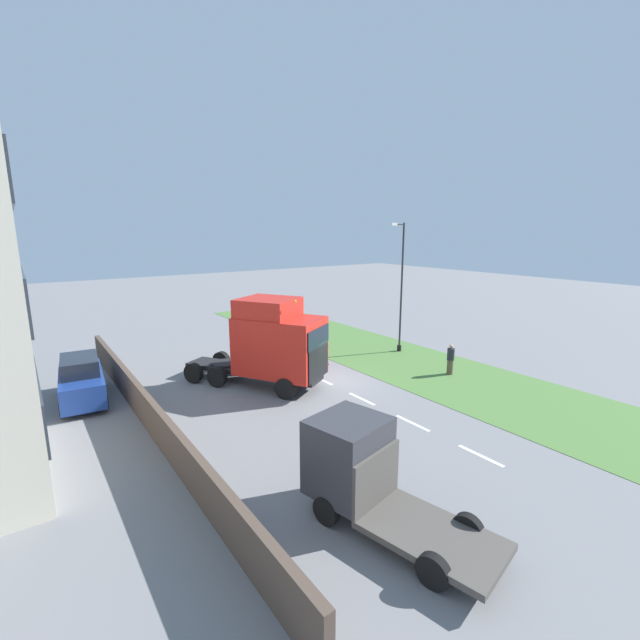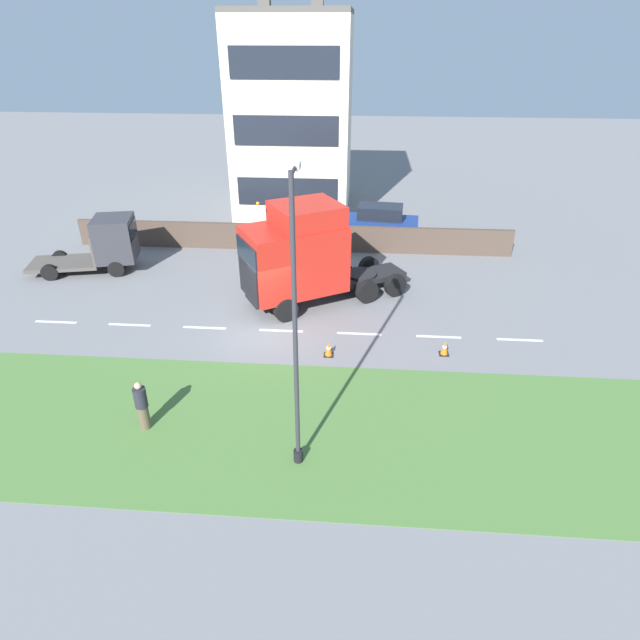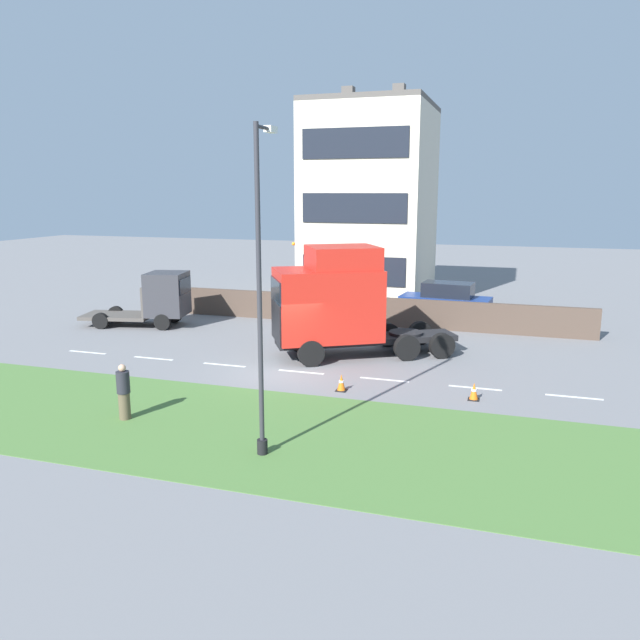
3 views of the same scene
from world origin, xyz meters
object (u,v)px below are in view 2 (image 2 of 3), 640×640
at_px(traffic_cone_lead, 445,348).
at_px(parked_car, 378,224).
at_px(flatbed_truck, 107,243).
at_px(lorry_cab, 300,256).
at_px(pedestrian, 142,406).
at_px(traffic_cone_trailing, 329,349).
at_px(lamp_post, 296,342).

bearing_deg(traffic_cone_lead, parked_car, 10.95).
xyz_separation_m(flatbed_truck, parked_car, (5.17, -13.65, -0.40)).
relative_size(lorry_cab, pedestrian, 4.41).
height_order(flatbed_truck, parked_car, flatbed_truck).
bearing_deg(traffic_cone_trailing, parked_car, -9.34).
height_order(traffic_cone_lead, traffic_cone_trailing, same).
bearing_deg(parked_car, flatbed_truck, 116.03).
distance_m(parked_car, traffic_cone_lead, 12.29).
height_order(parked_car, pedestrian, parked_car).
bearing_deg(traffic_cone_trailing, pedestrian, 130.26).
relative_size(lorry_cab, traffic_cone_lead, 12.94).
height_order(pedestrian, traffic_cone_trailing, pedestrian).
xyz_separation_m(parked_car, traffic_cone_trailing, (-12.45, 2.05, -0.74)).
bearing_deg(pedestrian, lamp_post, -101.57).
distance_m(lorry_cab, lamp_post, 10.01).
bearing_deg(parked_car, traffic_cone_lead, -163.77).
distance_m(traffic_cone_lead, traffic_cone_trailing, 4.40).
distance_m(lamp_post, traffic_cone_trailing, 6.71).
xyz_separation_m(traffic_cone_lead, traffic_cone_trailing, (-0.41, 4.38, 0.00)).
relative_size(flatbed_truck, lamp_post, 0.67).
xyz_separation_m(parked_car, pedestrian, (-17.04, 7.46, -0.19)).
height_order(parked_car, traffic_cone_lead, parked_car).
height_order(parked_car, traffic_cone_trailing, parked_car).
height_order(flatbed_truck, lamp_post, lamp_post).
relative_size(pedestrian, traffic_cone_lead, 2.94).
xyz_separation_m(lorry_cab, flatbed_truck, (3.05, 10.10, -0.86)).
distance_m(pedestrian, traffic_cone_trailing, 7.12).
relative_size(parked_car, traffic_cone_lead, 8.07).
height_order(parked_car, lamp_post, lamp_post).
bearing_deg(lorry_cab, pedestrian, 125.57).
bearing_deg(traffic_cone_trailing, traffic_cone_lead, -84.61).
relative_size(traffic_cone_lead, traffic_cone_trailing, 1.00).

